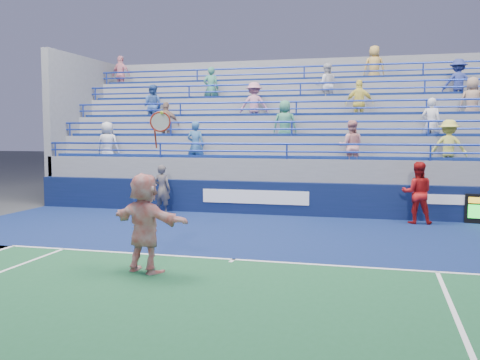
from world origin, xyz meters
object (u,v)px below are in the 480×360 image
(judge_chair, at_px, (140,204))
(tennis_player, at_px, (145,223))
(line_judge, at_px, (162,189))
(ball_girl, at_px, (417,193))

(judge_chair, xyz_separation_m, tennis_player, (3.72, -7.67, 0.73))
(tennis_player, distance_m, line_judge, 7.74)
(tennis_player, height_order, line_judge, tennis_player)
(judge_chair, bearing_deg, ball_girl, -2.67)
(tennis_player, bearing_deg, line_judge, 110.39)
(judge_chair, relative_size, line_judge, 0.47)
(tennis_player, xyz_separation_m, line_judge, (-2.70, 7.26, -0.15))
(tennis_player, distance_m, ball_girl, 9.09)
(judge_chair, distance_m, ball_girl, 9.24)
(ball_girl, bearing_deg, judge_chair, -4.56)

